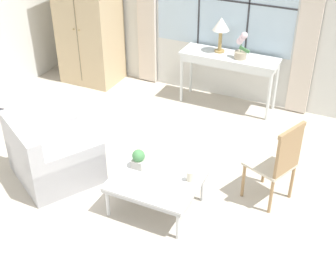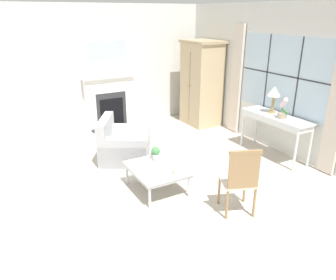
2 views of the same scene
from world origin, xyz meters
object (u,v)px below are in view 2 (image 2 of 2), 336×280
(side_chair_wooden, at_px, (240,178))
(potted_plant_small, at_px, (156,153))
(potted_orchid, at_px, (283,110))
(table_lamp, at_px, (274,93))
(coffee_table, at_px, (157,170))
(armchair_upholstered, at_px, (123,145))
(pillar_candle, at_px, (175,171))
(fireplace, at_px, (110,99))
(console_table, at_px, (276,120))
(armoire, at_px, (201,83))

(side_chair_wooden, distance_m, potted_plant_small, 1.50)
(potted_orchid, bearing_deg, table_lamp, 163.70)
(side_chair_wooden, distance_m, coffee_table, 1.33)
(coffee_table, bearing_deg, armchair_upholstered, -179.71)
(armchair_upholstered, relative_size, side_chair_wooden, 1.25)
(armchair_upholstered, relative_size, pillar_candle, 9.27)
(coffee_table, xyz_separation_m, pillar_candle, (0.34, 0.13, 0.10))
(fireplace, xyz_separation_m, potted_plant_small, (2.97, -0.31, -0.20))
(table_lamp, relative_size, armchair_upholstered, 0.41)
(console_table, bearing_deg, potted_orchid, -14.36)
(table_lamp, height_order, side_chair_wooden, table_lamp)
(potted_orchid, height_order, coffee_table, potted_orchid)
(console_table, relative_size, pillar_candle, 10.65)
(potted_orchid, height_order, potted_plant_small, potted_orchid)
(potted_plant_small, bearing_deg, armchair_upholstered, -173.43)
(coffee_table, bearing_deg, potted_orchid, 88.40)
(potted_orchid, xyz_separation_m, coffee_table, (-0.07, -2.54, -0.62))
(console_table, bearing_deg, side_chair_wooden, -57.31)
(console_table, bearing_deg, armchair_upholstered, -115.98)
(table_lamp, xyz_separation_m, side_chair_wooden, (1.41, -1.98, -0.63))
(console_table, xyz_separation_m, potted_orchid, (0.17, -0.04, 0.25))
(coffee_table, bearing_deg, side_chair_wooden, 30.56)
(side_chair_wooden, xyz_separation_m, coffee_table, (-1.13, -0.67, -0.21))
(fireplace, relative_size, side_chair_wooden, 2.05)
(side_chair_wooden, bearing_deg, fireplace, -176.94)
(armoire, height_order, potted_orchid, armoire)
(fireplace, relative_size, console_table, 1.43)
(coffee_table, height_order, pillar_candle, pillar_candle)
(potted_orchid, xyz_separation_m, potted_plant_small, (-0.34, -2.42, -0.47))
(armoire, xyz_separation_m, potted_orchid, (2.50, 0.06, -0.04))
(side_chair_wooden, bearing_deg, pillar_candle, -145.88)
(table_lamp, bearing_deg, potted_orchid, -16.30)
(armoire, relative_size, console_table, 1.40)
(fireplace, relative_size, pillar_candle, 15.20)
(console_table, xyz_separation_m, potted_plant_small, (-0.17, -2.46, -0.22))
(armoire, bearing_deg, table_lamp, 4.29)
(fireplace, xyz_separation_m, armchair_upholstered, (1.88, -0.44, -0.43))
(console_table, relative_size, table_lamp, 2.79)
(armoire, relative_size, pillar_candle, 14.96)
(side_chair_wooden, distance_m, pillar_candle, 0.96)
(console_table, xyz_separation_m, pillar_candle, (0.44, -2.45, -0.27))
(table_lamp, distance_m, potted_orchid, 0.43)
(potted_plant_small, bearing_deg, side_chair_wooden, 21.41)
(armoire, distance_m, potted_plant_small, 3.24)
(armoire, relative_size, armchair_upholstered, 1.61)
(table_lamp, relative_size, potted_orchid, 1.32)
(potted_orchid, bearing_deg, armoire, -178.66)
(fireplace, relative_size, armoire, 1.02)
(table_lamp, distance_m, pillar_candle, 2.69)
(table_lamp, relative_size, potted_plant_small, 2.33)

